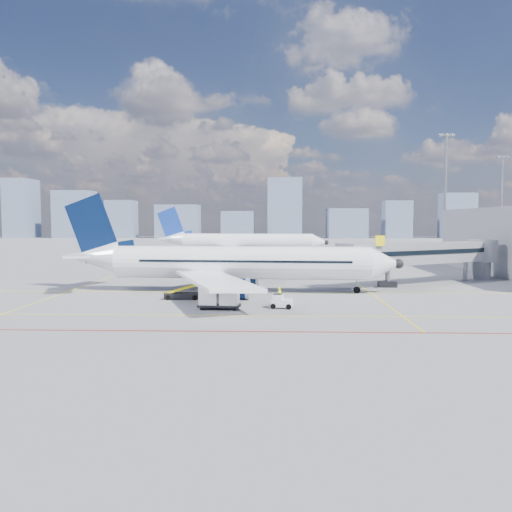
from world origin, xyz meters
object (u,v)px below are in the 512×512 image
(baggage_tug, at_px, (281,301))
(cargo_dolly, at_px, (219,297))
(second_aircraft, at_px, (240,242))
(ramp_worker, at_px, (280,297))
(belt_loader, at_px, (184,294))
(main_aircraft, at_px, (227,263))

(baggage_tug, xyz_separation_m, cargo_dolly, (-5.55, -0.64, 0.49))
(baggage_tug, height_order, cargo_dolly, cargo_dolly)
(second_aircraft, xyz_separation_m, ramp_worker, (8.00, -65.24, -2.33))
(baggage_tug, xyz_separation_m, belt_loader, (-9.80, 5.00, -0.11))
(main_aircraft, relative_size, baggage_tug, 18.27)
(baggage_tug, distance_m, belt_loader, 11.00)
(cargo_dolly, relative_size, belt_loader, 0.76)
(main_aircraft, distance_m, baggage_tug, 12.46)
(belt_loader, height_order, ramp_worker, belt_loader)
(second_aircraft, height_order, ramp_worker, second_aircraft)
(cargo_dolly, height_order, ramp_worker, cargo_dolly)
(main_aircraft, xyz_separation_m, ramp_worker, (5.83, -9.41, -2.33))
(main_aircraft, height_order, baggage_tug, main_aircraft)
(baggage_tug, bearing_deg, main_aircraft, 128.26)
(belt_loader, bearing_deg, main_aircraft, 54.99)
(baggage_tug, bearing_deg, cargo_dolly, -164.03)
(baggage_tug, distance_m, ramp_worker, 1.28)
(belt_loader, relative_size, ramp_worker, 2.88)
(main_aircraft, relative_size, second_aircraft, 0.99)
(second_aircraft, distance_m, cargo_dolly, 67.22)
(second_aircraft, height_order, cargo_dolly, second_aircraft)
(baggage_tug, relative_size, cargo_dolly, 0.54)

